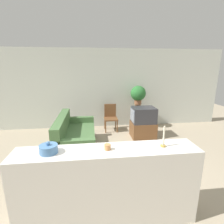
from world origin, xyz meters
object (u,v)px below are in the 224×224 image
object	(u,v)px
couch	(75,139)
potted_plant	(138,94)
television	(143,115)
wooden_chair	(111,116)
decorative_bowl	(49,149)

from	to	relation	value
couch	potted_plant	distance (m)	2.61
television	potted_plant	size ratio (longest dim) A/B	1.12
wooden_chair	decorative_bowl	size ratio (longest dim) A/B	3.97
couch	wooden_chair	bearing A→B (deg)	52.09
television	wooden_chair	size ratio (longest dim) A/B	0.79
wooden_chair	couch	bearing A→B (deg)	-127.91
potted_plant	decorative_bowl	distance (m)	4.19
wooden_chair	decorative_bowl	world-z (taller)	decorative_bowl
wooden_chair	potted_plant	bearing A→B (deg)	1.99
couch	decorative_bowl	bearing A→B (deg)	-92.45
decorative_bowl	couch	bearing A→B (deg)	87.55
television	wooden_chair	xyz separation A→B (m)	(-0.91, 0.72, -0.21)
couch	television	xyz separation A→B (m)	(1.98, 0.66, 0.38)
potted_plant	decorative_bowl	xyz separation A→B (m)	(-2.10, -3.63, -0.09)
couch	television	size ratio (longest dim) A/B	2.65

